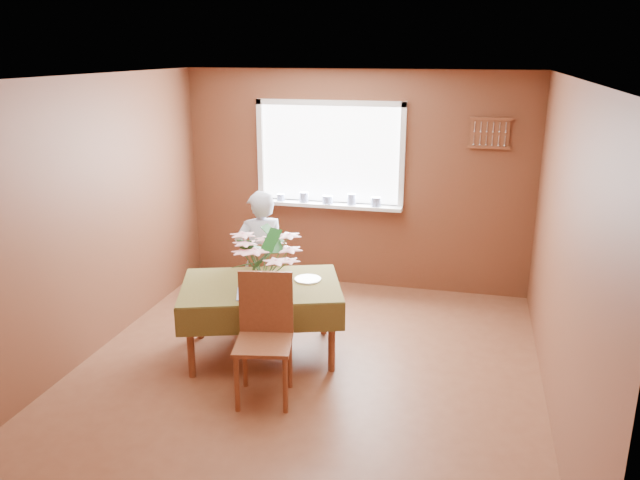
% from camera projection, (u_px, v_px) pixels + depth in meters
% --- Properties ---
extents(floor, '(4.50, 4.50, 0.00)m').
position_uv_depth(floor, '(305.00, 373.00, 5.44)').
color(floor, brown).
rests_on(floor, ground).
extents(ceiling, '(4.50, 4.50, 0.00)m').
position_uv_depth(ceiling, '(303.00, 77.00, 4.70)').
color(ceiling, white).
rests_on(ceiling, wall_back).
extents(wall_back, '(4.00, 0.00, 4.00)m').
position_uv_depth(wall_back, '(355.00, 181.00, 7.16)').
color(wall_back, brown).
rests_on(wall_back, floor).
extents(wall_front, '(4.00, 0.00, 4.00)m').
position_uv_depth(wall_front, '(180.00, 367.00, 2.98)').
color(wall_front, brown).
rests_on(wall_front, floor).
extents(wall_left, '(0.00, 4.50, 4.50)m').
position_uv_depth(wall_left, '(87.00, 220.00, 5.53)').
color(wall_left, brown).
rests_on(wall_left, floor).
extents(wall_right, '(0.00, 4.50, 4.50)m').
position_uv_depth(wall_right, '(564.00, 254.00, 4.61)').
color(wall_right, brown).
rests_on(wall_right, floor).
extents(window_assembly, '(1.72, 0.20, 1.22)m').
position_uv_depth(window_assembly, '(330.00, 172.00, 7.15)').
color(window_assembly, white).
rests_on(window_assembly, wall_back).
extents(spoon_rack, '(0.44, 0.05, 0.33)m').
position_uv_depth(spoon_rack, '(490.00, 133.00, 6.62)').
color(spoon_rack, brown).
rests_on(spoon_rack, wall_back).
extents(dining_table, '(1.65, 1.37, 0.69)m').
position_uv_depth(dining_table, '(261.00, 293.00, 5.61)').
color(dining_table, brown).
rests_on(dining_table, floor).
extents(chair_far, '(0.50, 0.50, 0.89)m').
position_uv_depth(chair_far, '(267.00, 279.00, 6.27)').
color(chair_far, brown).
rests_on(chair_far, floor).
extents(chair_near, '(0.51, 0.51, 1.02)m').
position_uv_depth(chair_near, '(265.00, 332.00, 4.96)').
color(chair_near, brown).
rests_on(chair_near, floor).
extents(seated_woman, '(0.61, 0.55, 1.40)m').
position_uv_depth(seated_woman, '(261.00, 259.00, 6.20)').
color(seated_woman, white).
rests_on(seated_woman, floor).
extents(flower_bouquet, '(0.57, 0.57, 0.49)m').
position_uv_depth(flower_bouquet, '(263.00, 257.00, 5.34)').
color(flower_bouquet, white).
rests_on(flower_bouquet, dining_table).
extents(side_plate, '(0.26, 0.26, 0.01)m').
position_uv_depth(side_plate, '(308.00, 279.00, 5.69)').
color(side_plate, white).
rests_on(side_plate, dining_table).
extents(table_knife, '(0.14, 0.21, 0.00)m').
position_uv_depth(table_knife, '(271.00, 292.00, 5.37)').
color(table_knife, silver).
rests_on(table_knife, dining_table).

